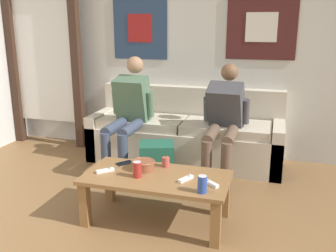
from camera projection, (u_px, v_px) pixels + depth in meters
name	position (u px, v px, depth m)	size (l,w,h in m)	color
wall_back	(197.00, 45.00, 4.27)	(10.00, 0.07, 2.55)	silver
door_frame	(43.00, 50.00, 4.60)	(1.00, 0.10, 2.15)	#382319
couch	(185.00, 137.00, 4.22)	(2.13, 0.70, 0.81)	beige
coffee_table	(156.00, 184.00, 2.90)	(1.12, 0.56, 0.38)	olive
person_seated_adult	(128.00, 111.00, 3.91)	(0.47, 0.89, 1.18)	#384256
person_seated_teen	(224.00, 118.00, 3.68)	(0.47, 0.98, 1.12)	brown
backpack	(157.00, 166.00, 3.57)	(0.39, 0.38, 0.42)	#1E5642
ceramic_bowl	(143.00, 165.00, 3.00)	(0.19, 0.19, 0.08)	brown
pillar_candle	(166.00, 162.00, 3.06)	(0.06, 0.06, 0.09)	#B24C42
drink_can_blue	(202.00, 184.00, 2.58)	(0.07, 0.07, 0.12)	#28479E
drink_can_red	(137.00, 169.00, 2.84)	(0.07, 0.07, 0.12)	maroon
game_controller_near_left	(211.00, 183.00, 2.72)	(0.13, 0.12, 0.03)	white
game_controller_near_right	(105.00, 170.00, 2.95)	(0.13, 0.13, 0.03)	white
game_controller_far_center	(186.00, 179.00, 2.80)	(0.10, 0.14, 0.03)	white
cell_phone	(125.00, 163.00, 3.13)	(0.14, 0.15, 0.01)	black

